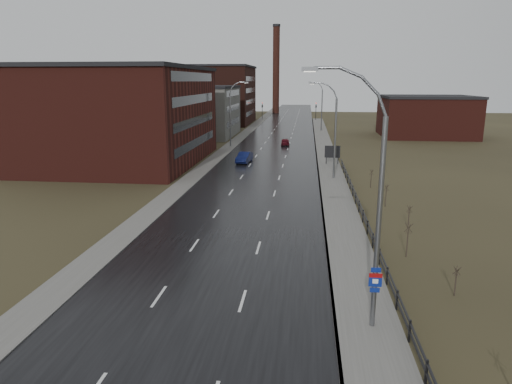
% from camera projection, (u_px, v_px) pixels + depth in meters
% --- Properties ---
extents(ground, '(320.00, 320.00, 0.00)m').
position_uv_depth(ground, '(180.00, 340.00, 20.73)').
color(ground, '#2D2819').
rests_on(ground, ground).
extents(road, '(14.00, 300.00, 0.06)m').
position_uv_depth(road, '(274.00, 149.00, 78.65)').
color(road, black).
rests_on(road, ground).
extents(sidewalk_right, '(3.20, 180.00, 0.18)m').
position_uv_depth(sidewalk_right, '(332.00, 180.00, 53.58)').
color(sidewalk_right, '#595651').
rests_on(sidewalk_right, ground).
extents(curb_right, '(0.16, 180.00, 0.18)m').
position_uv_depth(curb_right, '(319.00, 180.00, 53.74)').
color(curb_right, slate).
rests_on(curb_right, ground).
extents(sidewalk_left, '(2.40, 260.00, 0.12)m').
position_uv_depth(sidewalk_left, '(228.00, 148.00, 79.53)').
color(sidewalk_left, '#595651').
rests_on(sidewalk_left, ground).
extents(warehouse_near, '(22.44, 28.56, 13.50)m').
position_uv_depth(warehouse_near, '(120.00, 115.00, 64.83)').
color(warehouse_near, '#471914').
rests_on(warehouse_near, ground).
extents(warehouse_mid, '(16.32, 20.40, 10.50)m').
position_uv_depth(warehouse_mid, '(196.00, 111.00, 96.72)').
color(warehouse_mid, slate).
rests_on(warehouse_mid, ground).
extents(warehouse_far, '(26.52, 24.48, 15.50)m').
position_uv_depth(warehouse_far, '(204.00, 95.00, 125.63)').
color(warehouse_far, '#331611').
rests_on(warehouse_far, ground).
extents(building_right, '(18.36, 16.32, 8.50)m').
position_uv_depth(building_right, '(426.00, 116.00, 95.63)').
color(building_right, '#471914').
rests_on(building_right, ground).
extents(smokestack, '(2.70, 2.70, 30.70)m').
position_uv_depth(smokestack, '(276.00, 69.00, 162.52)').
color(smokestack, '#331611').
rests_on(smokestack, ground).
extents(streetlight_main, '(3.91, 0.29, 12.11)m').
position_uv_depth(streetlight_main, '(372.00, 206.00, 20.31)').
color(streetlight_main, slate).
rests_on(streetlight_main, ground).
extents(streetlight_right_mid, '(3.36, 0.28, 11.35)m').
position_uv_depth(streetlight_right_mid, '(333.00, 130.00, 53.19)').
color(streetlight_right_mid, slate).
rests_on(streetlight_right_mid, ground).
extents(streetlight_left, '(3.36, 0.28, 11.35)m').
position_uv_depth(streetlight_left, '(232.00, 114.00, 80.03)').
color(streetlight_left, slate).
rests_on(streetlight_left, ground).
extents(streetlight_right_far, '(3.36, 0.28, 11.35)m').
position_uv_depth(streetlight_right_far, '(321.00, 106.00, 105.32)').
color(streetlight_right_far, slate).
rests_on(streetlight_right_far, ground).
extents(guardrail, '(0.10, 53.05, 1.10)m').
position_uv_depth(guardrail, '(364.00, 217.00, 37.13)').
color(guardrail, black).
rests_on(guardrail, ground).
extents(shrub_b, '(0.41, 0.43, 1.71)m').
position_uv_depth(shrub_b, '(456.00, 280.00, 24.81)').
color(shrub_b, '#382D23').
rests_on(shrub_b, ground).
extents(shrub_c, '(0.56, 0.59, 2.38)m').
position_uv_depth(shrub_c, '(408.00, 239.00, 30.28)').
color(shrub_c, '#382D23').
rests_on(shrub_c, ground).
extents(shrub_d, '(0.45, 0.47, 1.87)m').
position_uv_depth(shrub_d, '(409.00, 216.00, 36.25)').
color(shrub_d, '#382D23').
rests_on(shrub_d, ground).
extents(shrub_e, '(0.51, 0.54, 2.15)m').
position_uv_depth(shrub_e, '(386.00, 195.00, 42.52)').
color(shrub_e, '#382D23').
rests_on(shrub_e, ground).
extents(shrub_f, '(0.49, 0.52, 2.05)m').
position_uv_depth(shrub_f, '(371.00, 178.00, 50.06)').
color(shrub_f, '#382D23').
rests_on(shrub_f, ground).
extents(billboard, '(2.13, 0.17, 2.75)m').
position_uv_depth(billboard, '(332.00, 152.00, 63.35)').
color(billboard, black).
rests_on(billboard, ground).
extents(traffic_light_left, '(0.58, 2.73, 5.30)m').
position_uv_depth(traffic_light_left, '(262.00, 104.00, 136.35)').
color(traffic_light_left, black).
rests_on(traffic_light_left, ground).
extents(traffic_light_right, '(0.58, 2.73, 5.30)m').
position_uv_depth(traffic_light_right, '(316.00, 105.00, 134.64)').
color(traffic_light_right, black).
rests_on(traffic_light_right, ground).
extents(car_near, '(2.11, 4.74, 1.51)m').
position_uv_depth(car_near, '(244.00, 158.00, 65.36)').
color(car_near, '#0C1340').
rests_on(car_near, ground).
extents(car_far, '(1.72, 3.86, 1.29)m').
position_uv_depth(car_far, '(285.00, 142.00, 83.01)').
color(car_far, '#530D18').
rests_on(car_far, ground).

